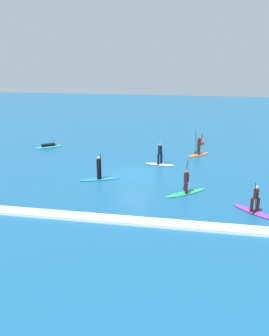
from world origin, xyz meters
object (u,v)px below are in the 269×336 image
marker_buoy (202,143)px  surfer_on_white_board (160,158)px  surfer_on_orange_board (199,150)px  surfer_on_green_board (186,187)px  surfer_on_teal_board (49,146)px  surfer_on_blue_board (99,173)px  surfer_on_purple_board (255,207)px

marker_buoy → surfer_on_white_board: bearing=-113.4°
surfer_on_orange_board → surfer_on_green_board: size_ratio=0.82×
surfer_on_teal_board → surfer_on_blue_board: bearing=-86.7°
surfer_on_purple_board → surfer_on_green_board: (-4.11, 2.39, 0.05)m
surfer_on_teal_board → surfer_on_white_board: bearing=-57.6°
surfer_on_purple_board → surfer_on_teal_board: bearing=-172.6°
surfer_on_blue_board → marker_buoy: 14.85m
surfer_on_green_board → marker_buoy: (1.08, 14.39, -0.27)m
surfer_on_white_board → marker_buoy: size_ratio=2.14×
surfer_on_white_board → surfer_on_green_board: (2.45, -6.20, -0.14)m
surfer_on_white_board → surfer_on_teal_board: 12.51m
surfer_on_blue_board → surfer_on_teal_board: bearing=108.4°
surfer_on_teal_board → surfer_on_orange_board: 15.06m
surfer_on_purple_board → surfer_on_blue_board: 11.34m
surfer_on_teal_board → surfer_on_orange_board: surfer_on_orange_board is taller
surfer_on_orange_board → marker_buoy: 4.45m
surfer_on_white_board → surfer_on_teal_board: bearing=167.1°
surfer_on_green_board → surfer_on_blue_board: bearing=126.0°
surfer_on_green_board → surfer_on_white_board: bearing=71.6°
surfer_on_white_board → surfer_on_orange_board: (3.23, 3.76, -0.11)m
surfer_on_white_board → surfer_on_green_board: 6.67m
surfer_on_teal_board → marker_buoy: size_ratio=2.24×
surfer_on_purple_board → surfer_on_green_board: 4.75m
surfer_on_orange_board → surfer_on_green_board: (-0.77, -9.96, -0.03)m
surfer_on_orange_board → surfer_on_green_board: surfer_on_orange_board is taller
surfer_on_white_board → surfer_on_green_board: size_ratio=0.87×
surfer_on_purple_board → surfer_on_white_board: size_ratio=1.00×
surfer_on_blue_board → marker_buoy: size_ratio=2.52×
surfer_on_purple_board → surfer_on_orange_board: surfer_on_orange_board is taller
surfer_on_blue_board → marker_buoy: bearing=35.6°
surfer_on_teal_board → surfer_on_orange_board: bearing=-39.8°
surfer_on_blue_board → surfer_on_green_board: size_ratio=1.02×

